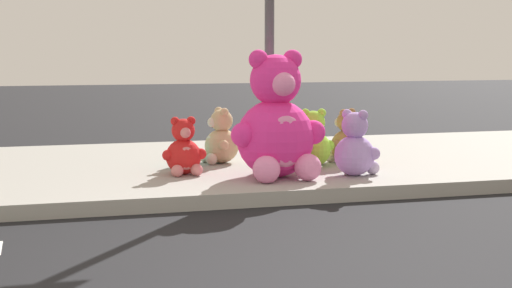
{
  "coord_description": "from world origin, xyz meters",
  "views": [
    {
      "loc": [
        -1.6,
        -4.19,
        1.54
      ],
      "look_at": [
        0.61,
        3.6,
        0.55
      ],
      "focal_mm": 54.86,
      "sensor_mm": 36.0,
      "label": 1
    }
  ],
  "objects_px": {
    "plush_pink_large": "(277,127)",
    "plush_teal": "(185,150)",
    "plush_lime": "(313,143)",
    "plush_brown": "(346,141)",
    "plush_tan": "(220,141)",
    "sign_pole": "(270,21)",
    "plush_red": "(184,151)",
    "plush_lavender": "(356,149)"
  },
  "relations": [
    {
      "from": "plush_lavender",
      "to": "plush_tan",
      "type": "bearing_deg",
      "value": 132.66
    },
    {
      "from": "sign_pole",
      "to": "plush_tan",
      "type": "distance_m",
      "value": 1.62
    },
    {
      "from": "plush_teal",
      "to": "plush_lavender",
      "type": "bearing_deg",
      "value": -33.26
    },
    {
      "from": "plush_pink_large",
      "to": "plush_lavender",
      "type": "xyz_separation_m",
      "value": [
        0.88,
        -0.1,
        -0.26
      ]
    },
    {
      "from": "plush_pink_large",
      "to": "plush_lavender",
      "type": "bearing_deg",
      "value": -6.54
    },
    {
      "from": "plush_teal",
      "to": "plush_pink_large",
      "type": "bearing_deg",
      "value": -51.03
    },
    {
      "from": "plush_red",
      "to": "plush_lime",
      "type": "xyz_separation_m",
      "value": [
        1.59,
        0.18,
        0.02
      ]
    },
    {
      "from": "sign_pole",
      "to": "plush_pink_large",
      "type": "bearing_deg",
      "value": -99.13
    },
    {
      "from": "plush_brown",
      "to": "plush_tan",
      "type": "xyz_separation_m",
      "value": [
        -1.49,
        0.39,
        0.01
      ]
    },
    {
      "from": "plush_brown",
      "to": "plush_lime",
      "type": "xyz_separation_m",
      "value": [
        -0.49,
        -0.18,
        0.01
      ]
    },
    {
      "from": "plush_tan",
      "to": "plush_lavender",
      "type": "relative_size",
      "value": 0.94
    },
    {
      "from": "plush_tan",
      "to": "plush_lavender",
      "type": "distance_m",
      "value": 1.8
    },
    {
      "from": "plush_brown",
      "to": "plush_red",
      "type": "relative_size",
      "value": 1.03
    },
    {
      "from": "sign_pole",
      "to": "plush_red",
      "type": "bearing_deg",
      "value": -173.53
    },
    {
      "from": "plush_tan",
      "to": "plush_red",
      "type": "bearing_deg",
      "value": -128.2
    },
    {
      "from": "plush_tan",
      "to": "plush_lime",
      "type": "distance_m",
      "value": 1.15
    },
    {
      "from": "plush_brown",
      "to": "plush_lime",
      "type": "distance_m",
      "value": 0.52
    },
    {
      "from": "plush_brown",
      "to": "plush_teal",
      "type": "relative_size",
      "value": 1.28
    },
    {
      "from": "plush_teal",
      "to": "plush_lime",
      "type": "bearing_deg",
      "value": -13.53
    },
    {
      "from": "plush_lime",
      "to": "plush_lavender",
      "type": "bearing_deg",
      "value": -73.7
    },
    {
      "from": "plush_pink_large",
      "to": "plush_teal",
      "type": "relative_size",
      "value": 2.66
    },
    {
      "from": "plush_lavender",
      "to": "plush_teal",
      "type": "height_order",
      "value": "plush_lavender"
    },
    {
      "from": "plush_pink_large",
      "to": "plush_teal",
      "type": "xyz_separation_m",
      "value": [
        -0.82,
        1.01,
        -0.35
      ]
    },
    {
      "from": "sign_pole",
      "to": "plush_brown",
      "type": "height_order",
      "value": "sign_pole"
    },
    {
      "from": "plush_brown",
      "to": "plush_lime",
      "type": "bearing_deg",
      "value": -160.04
    },
    {
      "from": "plush_brown",
      "to": "plush_red",
      "type": "height_order",
      "value": "plush_brown"
    },
    {
      "from": "sign_pole",
      "to": "plush_brown",
      "type": "distance_m",
      "value": 1.8
    },
    {
      "from": "sign_pole",
      "to": "plush_teal",
      "type": "distance_m",
      "value": 1.8
    },
    {
      "from": "plush_red",
      "to": "plush_pink_large",
      "type": "bearing_deg",
      "value": -27.03
    },
    {
      "from": "plush_red",
      "to": "plush_lavender",
      "type": "relative_size",
      "value": 0.88
    },
    {
      "from": "plush_pink_large",
      "to": "plush_brown",
      "type": "relative_size",
      "value": 2.07
    },
    {
      "from": "sign_pole",
      "to": "plush_teal",
      "type": "relative_size",
      "value": 6.17
    },
    {
      "from": "plush_pink_large",
      "to": "plush_lime",
      "type": "distance_m",
      "value": 0.97
    },
    {
      "from": "plush_tan",
      "to": "plush_teal",
      "type": "distance_m",
      "value": 0.53
    },
    {
      "from": "plush_pink_large",
      "to": "plush_tan",
      "type": "xyz_separation_m",
      "value": [
        -0.34,
        1.22,
        -0.28
      ]
    },
    {
      "from": "plush_tan",
      "to": "plush_brown",
      "type": "bearing_deg",
      "value": -14.51
    },
    {
      "from": "sign_pole",
      "to": "plush_lavender",
      "type": "relative_size",
      "value": 4.39
    },
    {
      "from": "plush_pink_large",
      "to": "plush_red",
      "type": "height_order",
      "value": "plush_pink_large"
    },
    {
      "from": "plush_brown",
      "to": "plush_teal",
      "type": "xyz_separation_m",
      "value": [
        -1.97,
        0.18,
        -0.06
      ]
    },
    {
      "from": "sign_pole",
      "to": "plush_pink_large",
      "type": "relative_size",
      "value": 2.32
    },
    {
      "from": "plush_lime",
      "to": "plush_lavender",
      "type": "xyz_separation_m",
      "value": [
        0.22,
        -0.76,
        0.02
      ]
    },
    {
      "from": "plush_lime",
      "to": "plush_teal",
      "type": "distance_m",
      "value": 1.52
    }
  ]
}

